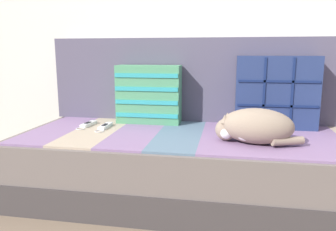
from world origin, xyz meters
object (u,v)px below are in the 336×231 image
object	(u,v)px
couch	(223,165)
throw_pillow_quilted	(276,92)
game_remote_far	(88,124)
throw_pillow_striped	(149,94)
game_remote_near	(105,126)
sleeping_cat	(253,127)

from	to	relation	value
couch	throw_pillow_quilted	bearing A→B (deg)	35.85
couch	game_remote_far	xyz separation A→B (m)	(-0.77, 0.04, 0.18)
throw_pillow_striped	game_remote_near	world-z (taller)	throw_pillow_striped
throw_pillow_striped	couch	bearing A→B (deg)	-23.70
throw_pillow_striped	sleeping_cat	world-z (taller)	throw_pillow_striped
sleeping_cat	game_remote_near	bearing A→B (deg)	167.78
game_remote_near	sleeping_cat	bearing A→B (deg)	-12.22
sleeping_cat	throw_pillow_striped	bearing A→B (deg)	148.40
throw_pillow_striped	sleeping_cat	size ratio (longest dim) A/B	0.95
throw_pillow_quilted	game_remote_far	size ratio (longest dim) A/B	2.28
game_remote_near	game_remote_far	world-z (taller)	same
couch	game_remote_near	world-z (taller)	game_remote_near
throw_pillow_quilted	sleeping_cat	world-z (taller)	throw_pillow_quilted
throw_pillow_striped	game_remote_far	bearing A→B (deg)	-154.85
throw_pillow_striped	throw_pillow_quilted	bearing A→B (deg)	0.04
game_remote_far	couch	bearing A→B (deg)	-3.33
sleeping_cat	game_remote_far	size ratio (longest dim) A/B	2.06
sleeping_cat	game_remote_near	distance (m)	0.81
sleeping_cat	game_remote_far	xyz separation A→B (m)	(-0.90, 0.20, -0.07)
throw_pillow_striped	sleeping_cat	bearing A→B (deg)	-31.60
game_remote_near	game_remote_far	size ratio (longest dim) A/B	1.03
game_remote_near	couch	bearing A→B (deg)	-0.94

